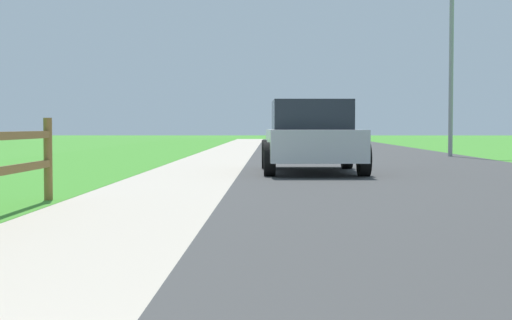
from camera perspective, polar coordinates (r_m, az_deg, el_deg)
The scene contains 6 objects.
ground_plane at distance 24.72m, azimuth -0.35°, elevation 0.25°, with size 120.00×120.00×0.00m, color #408E2C.
road_asphalt at distance 26.86m, azimuth 7.25°, elevation 0.41°, with size 7.00×66.00×0.01m, color #3B3B3B.
curb_concrete at distance 26.96m, azimuth -6.62°, elevation 0.43°, with size 6.00×66.00×0.01m, color #BEB19F.
grass_verge at distance 27.21m, azimuth -9.75°, elevation 0.43°, with size 5.00×66.00×0.00m, color #408E2C.
parked_suv_silver at distance 16.36m, azimuth 4.07°, elevation 1.71°, with size 2.13×4.33×1.51m.
street_lamp at distance 25.77m, azimuth 14.35°, elevation 8.97°, with size 1.17×0.20×6.61m.
Camera 1 is at (0.66, 0.31, 0.95)m, focal length 54.67 mm.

